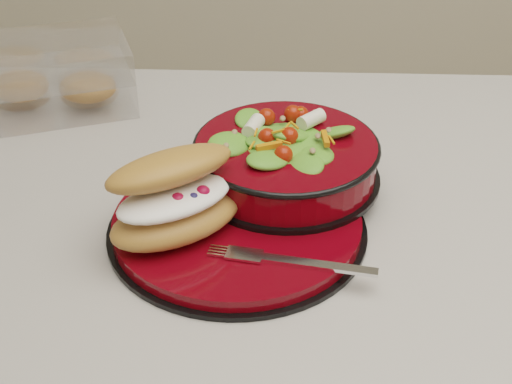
{
  "coord_description": "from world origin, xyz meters",
  "views": [
    {
      "loc": [
        -0.1,
        -0.69,
        1.38
      ],
      "look_at": [
        -0.13,
        -0.04,
        0.94
      ],
      "focal_mm": 50.0,
      "sensor_mm": 36.0,
      "label": 1
    }
  ],
  "objects_px": {
    "fork": "(295,262)",
    "dinner_plate": "(238,224)",
    "salad_bowl": "(286,154)",
    "pastry_box": "(52,76)",
    "croissant": "(175,198)"
  },
  "relations": [
    {
      "from": "dinner_plate",
      "to": "fork",
      "type": "height_order",
      "value": "fork"
    },
    {
      "from": "fork",
      "to": "pastry_box",
      "type": "relative_size",
      "value": 0.59
    },
    {
      "from": "salad_bowl",
      "to": "fork",
      "type": "distance_m",
      "value": 0.16
    },
    {
      "from": "croissant",
      "to": "fork",
      "type": "xyz_separation_m",
      "value": [
        0.12,
        -0.05,
        -0.04
      ]
    },
    {
      "from": "salad_bowl",
      "to": "dinner_plate",
      "type": "bearing_deg",
      "value": -122.97
    },
    {
      "from": "croissant",
      "to": "fork",
      "type": "height_order",
      "value": "croissant"
    },
    {
      "from": "dinner_plate",
      "to": "salad_bowl",
      "type": "xyz_separation_m",
      "value": [
        0.05,
        0.08,
        0.04
      ]
    },
    {
      "from": "dinner_plate",
      "to": "croissant",
      "type": "xyz_separation_m",
      "value": [
        -0.06,
        -0.03,
        0.05
      ]
    },
    {
      "from": "dinner_plate",
      "to": "pastry_box",
      "type": "distance_m",
      "value": 0.42
    },
    {
      "from": "dinner_plate",
      "to": "fork",
      "type": "distance_m",
      "value": 0.1
    },
    {
      "from": "fork",
      "to": "dinner_plate",
      "type": "bearing_deg",
      "value": 49.16
    },
    {
      "from": "dinner_plate",
      "to": "salad_bowl",
      "type": "relative_size",
      "value": 1.29
    },
    {
      "from": "salad_bowl",
      "to": "fork",
      "type": "relative_size",
      "value": 1.44
    },
    {
      "from": "dinner_plate",
      "to": "salad_bowl",
      "type": "distance_m",
      "value": 0.11
    },
    {
      "from": "dinner_plate",
      "to": "salad_bowl",
      "type": "bearing_deg",
      "value": 57.03
    }
  ]
}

